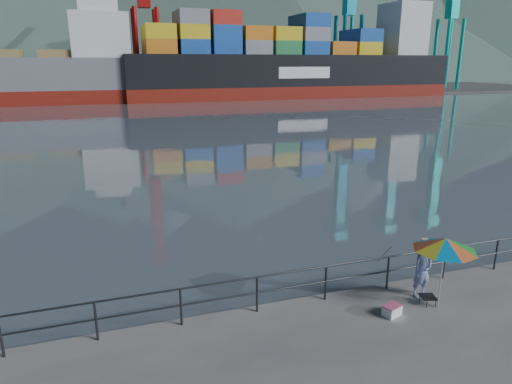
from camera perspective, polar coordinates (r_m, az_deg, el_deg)
harbor_water at (r=138.68m, az=-17.32°, el=12.64°), size 500.00×280.00×0.00m
far_dock at (r=102.69m, az=-10.86°, el=12.13°), size 200.00×40.00×0.40m
guardrail at (r=12.55m, az=4.54°, el=-11.86°), size 22.00×0.06×1.03m
port_cranes at (r=99.50m, az=2.39°, el=21.51°), size 116.00×28.00×38.40m
container_stacks at (r=108.82m, az=1.72°, el=14.04°), size 58.00×5.40×7.80m
fisherman at (r=13.67m, az=20.08°, el=-9.19°), size 0.59×0.40×1.57m
beach_umbrella at (r=12.82m, az=22.58°, el=-6.06°), size 1.91×1.91×2.00m
folding_stool at (r=13.59m, az=20.68°, el=-12.49°), size 0.46×0.46×0.24m
cooler_bag at (r=12.76m, az=16.63°, el=-14.04°), size 0.53×0.44×0.27m
fishing_rod at (r=14.44m, az=15.41°, el=-10.83°), size 0.76×1.66×1.28m
bulk_carrier at (r=83.45m, az=-27.89°, el=12.68°), size 47.75×8.27×14.50m
container_ship at (r=90.69m, az=5.68°, el=15.54°), size 62.49×10.42×18.10m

